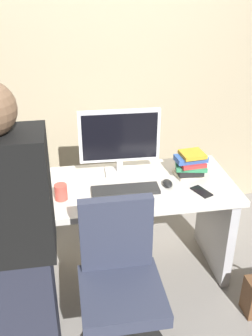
# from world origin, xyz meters

# --- Properties ---
(ground_plane) EXTENTS (9.00, 9.00, 0.00)m
(ground_plane) POSITION_xyz_m (0.00, 0.00, 0.00)
(ground_plane) COLOR gray
(wall_back) EXTENTS (6.40, 0.10, 3.00)m
(wall_back) POSITION_xyz_m (0.00, 0.91, 1.50)
(wall_back) COLOR tan
(wall_back) RESTS_ON ground
(desk) EXTENTS (1.44, 0.66, 0.73)m
(desk) POSITION_xyz_m (0.00, 0.00, 0.50)
(desk) COLOR beige
(desk) RESTS_ON ground
(office_chair) EXTENTS (0.52, 0.52, 0.94)m
(office_chair) POSITION_xyz_m (-0.13, -0.63, 0.43)
(office_chair) COLOR black
(office_chair) RESTS_ON ground
(person_at_desk) EXTENTS (0.40, 0.24, 1.64)m
(person_at_desk) POSITION_xyz_m (-0.64, -0.73, 0.84)
(person_at_desk) COLOR #262838
(person_at_desk) RESTS_ON ground
(monitor) EXTENTS (0.54, 0.15, 0.46)m
(monitor) POSITION_xyz_m (-0.01, 0.17, 0.98)
(monitor) COLOR silver
(monitor) RESTS_ON desk
(keyboard) EXTENTS (0.43, 0.14, 0.02)m
(keyboard) POSITION_xyz_m (-0.01, -0.08, 0.74)
(keyboard) COLOR #262626
(keyboard) RESTS_ON desk
(mouse) EXTENTS (0.06, 0.10, 0.03)m
(mouse) POSITION_xyz_m (0.27, -0.06, 0.74)
(mouse) COLOR black
(mouse) RESTS_ON desk
(cup_near_keyboard) EXTENTS (0.08, 0.08, 0.10)m
(cup_near_keyboard) POSITION_xyz_m (-0.41, -0.11, 0.78)
(cup_near_keyboard) COLOR #D84C3F
(cup_near_keyboard) RESTS_ON desk
(book_stack) EXTENTS (0.23, 0.18, 0.17)m
(book_stack) POSITION_xyz_m (0.46, 0.05, 0.81)
(book_stack) COLOR beige
(book_stack) RESTS_ON desk
(cell_phone) EXTENTS (0.12, 0.16, 0.01)m
(cell_phone) POSITION_xyz_m (0.46, -0.17, 0.73)
(cell_phone) COLOR black
(cell_phone) RESTS_ON desk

